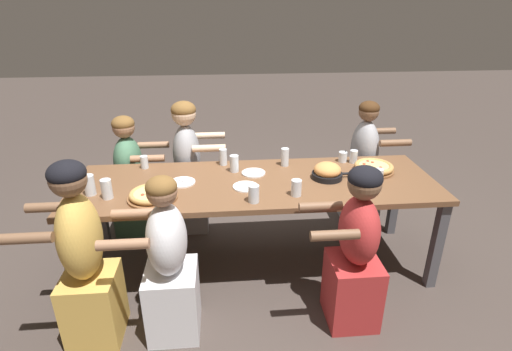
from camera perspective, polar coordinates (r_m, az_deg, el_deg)
The scene contains 25 objects.
ground_plane at distance 3.38m, azimuth 0.00°, elevation -12.48°, with size 18.00×18.00×0.00m, color #423833.
dining_table at distance 3.02m, azimuth 0.00°, elevation -2.04°, with size 2.71×0.88×0.75m.
pizza_board_main at distance 2.82m, azimuth -14.58°, elevation -2.70°, with size 0.34×0.34×0.06m.
pizza_board_second at distance 3.29m, azimuth 16.47°, elevation 1.09°, with size 0.31×0.31×0.06m.
skillet_bowl at distance 3.08m, azimuth 10.16°, elevation 0.53°, with size 0.34×0.23×0.13m.
empty_plate_a at distance 3.02m, azimuth -10.49°, elevation -0.96°, with size 0.19×0.19×0.02m.
empty_plate_b at distance 2.90m, azimuth -1.50°, elevation -1.60°, with size 0.19×0.19×0.02m.
empty_plate_c at distance 3.13m, azimuth -0.35°, elevation 0.38°, with size 0.19×0.19×0.02m.
cocktail_glass_blue at distance 3.43m, azimuth 12.28°, elevation 2.55°, with size 0.07×0.07×0.11m.
drinking_glass_a at distance 3.00m, azimuth -22.70°, elevation -1.27°, with size 0.08×0.08×0.15m.
drinking_glass_b at distance 3.29m, azimuth -4.71°, elevation 2.67°, with size 0.06×0.06×0.14m.
drinking_glass_c at distance 3.27m, azimuth 4.16°, elevation 2.54°, with size 0.06×0.06×0.15m.
drinking_glass_d at distance 3.06m, azimuth 17.09°, elevation -0.33°, with size 0.06×0.06×0.12m.
drinking_glass_e at distance 3.15m, azimuth -3.12°, elevation 1.63°, with size 0.07×0.07×0.13m.
drinking_glass_f at distance 3.34m, azimuth -15.65°, elevation 1.74°, with size 0.06×0.06×0.10m.
drinking_glass_g at distance 2.78m, azimuth 5.78°, elevation -1.85°, with size 0.07×0.07×0.12m.
drinking_glass_h at distance 2.68m, azimuth -0.32°, elevation -2.73°, with size 0.07×0.07×0.12m.
drinking_glass_i at distance 3.42m, azimuth 13.75°, elevation 2.53°, with size 0.06×0.06×0.11m.
drinking_glass_j at distance 2.90m, azimuth -20.56°, elevation -1.82°, with size 0.07×0.07×0.14m.
diner_far_left at distance 3.78m, azimuth -17.39°, elevation -0.66°, with size 0.51×0.40×1.10m.
diner_far_midleft at distance 3.67m, azimuth -9.63°, elevation 0.57°, with size 0.51×0.40×1.22m.
diner_near_midleft at distance 2.57m, azimuth -12.32°, elevation -12.65°, with size 0.51×0.40×1.11m.
diner_near_left at distance 2.64m, azimuth -23.29°, elevation -11.33°, with size 0.51×0.40×1.22m.
diner_far_right at distance 3.90m, azimuth 14.98°, elevation 0.96°, with size 0.51×0.40×1.18m.
diner_near_midright at distance 2.66m, azimuth 14.02°, elevation -10.86°, with size 0.51×0.40×1.12m.
Camera 1 is at (-0.24, -2.71, 2.01)m, focal length 28.00 mm.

